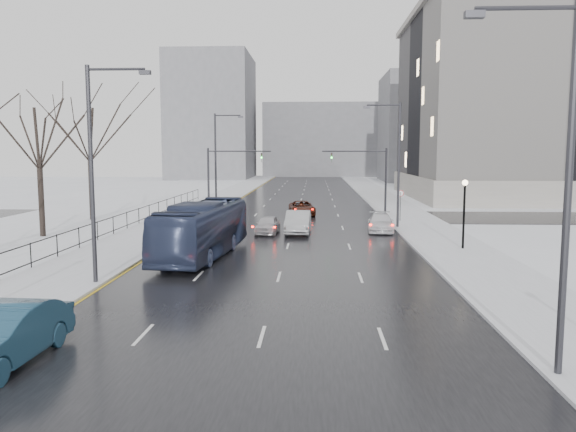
# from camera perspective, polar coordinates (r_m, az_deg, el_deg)

# --- Properties ---
(road) EXTENTS (16.00, 150.00, 0.04)m
(road) POSITION_cam_1_polar(r_m,az_deg,el_deg) (65.35, 1.21, 1.16)
(road) COLOR black
(road) RESTS_ON ground
(cross_road) EXTENTS (130.00, 10.00, 0.04)m
(cross_road) POSITION_cam_1_polar(r_m,az_deg,el_deg) (53.42, 0.86, -0.04)
(cross_road) COLOR black
(cross_road) RESTS_ON ground
(sidewalk_left) EXTENTS (5.00, 150.00, 0.16)m
(sidewalk_left) POSITION_cam_1_polar(r_m,az_deg,el_deg) (66.46, -7.88, 1.25)
(sidewalk_left) COLOR silver
(sidewalk_left) RESTS_ON ground
(sidewalk_right) EXTENTS (5.00, 150.00, 0.16)m
(sidewalk_right) POSITION_cam_1_polar(r_m,az_deg,el_deg) (65.91, 10.37, 1.16)
(sidewalk_right) COLOR silver
(sidewalk_right) RESTS_ON ground
(park_strip) EXTENTS (14.00, 150.00, 0.12)m
(park_strip) POSITION_cam_1_polar(r_m,az_deg,el_deg) (68.85, -15.68, 1.23)
(park_strip) COLOR white
(park_strip) RESTS_ON ground
(tree_park_d) EXTENTS (8.75, 8.75, 12.50)m
(tree_park_d) POSITION_cam_1_polar(r_m,az_deg,el_deg) (44.09, -23.61, -2.03)
(tree_park_d) COLOR black
(tree_park_d) RESTS_ON ground
(tree_park_e) EXTENTS (9.45, 9.45, 13.50)m
(tree_park_e) POSITION_cam_1_polar(r_m,az_deg,el_deg) (53.30, -19.25, -0.45)
(tree_park_e) COLOR black
(tree_park_e) RESTS_ON ground
(iron_fence) EXTENTS (0.06, 70.00, 1.30)m
(iron_fence) POSITION_cam_1_polar(r_m,az_deg,el_deg) (38.38, -19.89, -1.71)
(iron_fence) COLOR black
(iron_fence) RESTS_ON sidewalk_left
(streetlight_r_near) EXTENTS (2.95, 0.25, 10.00)m
(streetlight_r_near) POSITION_cam_1_polar(r_m,az_deg,el_deg) (16.36, 25.92, 3.98)
(streetlight_r_near) COLOR #2D2D33
(streetlight_r_near) RESTS_ON ground
(streetlight_r_mid) EXTENTS (2.95, 0.25, 10.00)m
(streetlight_r_mid) POSITION_cam_1_polar(r_m,az_deg,el_deg) (45.50, 10.92, 5.75)
(streetlight_r_mid) COLOR #2D2D33
(streetlight_r_mid) RESTS_ON ground
(streetlight_l_near) EXTENTS (2.95, 0.25, 10.00)m
(streetlight_l_near) POSITION_cam_1_polar(r_m,az_deg,el_deg) (26.94, -18.92, 5.04)
(streetlight_l_near) COLOR #2D2D33
(streetlight_l_near) RESTS_ON ground
(streetlight_l_far) EXTENTS (2.95, 0.25, 10.00)m
(streetlight_l_far) POSITION_cam_1_polar(r_m,az_deg,el_deg) (57.90, -7.15, 5.97)
(streetlight_l_far) COLOR #2D2D33
(streetlight_l_far) RESTS_ON ground
(lamppost_r_mid) EXTENTS (0.36, 0.36, 4.28)m
(lamppost_r_mid) POSITION_cam_1_polar(r_m,az_deg,el_deg) (36.39, 17.47, 1.18)
(lamppost_r_mid) COLOR black
(lamppost_r_mid) RESTS_ON sidewalk_right
(mast_signal_right) EXTENTS (6.10, 0.33, 6.50)m
(mast_signal_right) POSITION_cam_1_polar(r_m,az_deg,el_deg) (53.37, 8.77, 4.27)
(mast_signal_right) COLOR #2D2D33
(mast_signal_right) RESTS_ON ground
(mast_signal_left) EXTENTS (6.10, 0.33, 6.50)m
(mast_signal_left) POSITION_cam_1_polar(r_m,az_deg,el_deg) (53.85, -6.97, 4.32)
(mast_signal_left) COLOR #2D2D33
(mast_signal_left) RESTS_ON ground
(no_uturn_sign) EXTENTS (0.60, 0.06, 2.70)m
(no_uturn_sign) POSITION_cam_1_polar(r_m,az_deg,el_deg) (49.76, 11.36, 1.98)
(no_uturn_sign) COLOR #2D2D33
(no_uturn_sign) RESTS_ON sidewalk_right
(civic_building) EXTENTS (41.00, 31.00, 24.80)m
(civic_building) POSITION_cam_1_polar(r_m,az_deg,el_deg) (84.06, 26.42, 9.33)
(civic_building) COLOR gray
(civic_building) RESTS_ON ground
(bldg_far_right) EXTENTS (24.00, 20.00, 22.00)m
(bldg_far_right) POSITION_cam_1_polar(r_m,az_deg,el_deg) (122.97, 15.25, 8.59)
(bldg_far_right) COLOR slate
(bldg_far_right) RESTS_ON ground
(bldg_far_left) EXTENTS (18.00, 22.00, 28.00)m
(bldg_far_left) POSITION_cam_1_polar(r_m,az_deg,el_deg) (132.42, -7.70, 9.90)
(bldg_far_left) COLOR slate
(bldg_far_left) RESTS_ON ground
(bldg_far_center) EXTENTS (30.00, 18.00, 18.00)m
(bldg_far_center) POSITION_cam_1_polar(r_m,az_deg,el_deg) (145.09, 3.67, 7.67)
(bldg_far_center) COLOR slate
(bldg_far_center) RESTS_ON ground
(sedan_left_near) EXTENTS (2.04, 5.26, 1.71)m
(sedan_left_near) POSITION_cam_1_polar(r_m,az_deg,el_deg) (18.42, -26.97, -10.81)
(sedan_left_near) COLOR navy
(sedan_left_near) RESTS_ON road
(bus) EXTENTS (3.80, 11.75, 3.22)m
(bus) POSITION_cam_1_polar(r_m,az_deg,el_deg) (33.19, -8.66, -1.34)
(bus) COLOR #2A3351
(bus) RESTS_ON road
(sedan_center_near) EXTENTS (1.86, 4.05, 1.34)m
(sedan_center_near) POSITION_cam_1_polar(r_m,az_deg,el_deg) (42.10, -2.08, -0.89)
(sedan_center_near) COLOR #B4B2B7
(sedan_center_near) RESTS_ON road
(sedan_right_near) EXTENTS (1.94, 5.20, 1.70)m
(sedan_right_near) POSITION_cam_1_polar(r_m,az_deg,el_deg) (42.16, 1.03, -0.63)
(sedan_right_near) COLOR #9A9C9F
(sedan_right_near) RESTS_ON road
(sedan_right_cross) EXTENTS (2.87, 5.22, 1.38)m
(sedan_right_cross) POSITION_cam_1_polar(r_m,az_deg,el_deg) (54.29, 1.42, 0.82)
(sedan_right_cross) COLOR #3F150A
(sedan_right_cross) RESTS_ON road
(sedan_right_far) EXTENTS (2.28, 4.84, 1.37)m
(sedan_right_far) POSITION_cam_1_polar(r_m,az_deg,el_deg) (43.82, 9.38, -0.66)
(sedan_right_far) COLOR silver
(sedan_right_far) RESTS_ON road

